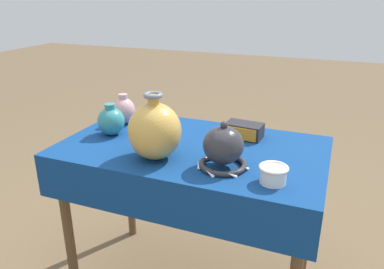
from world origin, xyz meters
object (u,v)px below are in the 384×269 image
(vase_dome_bell, at_px, (223,149))
(mosaic_tile_box, at_px, (244,130))
(jar_round_rose, at_px, (124,110))
(cup_wide_ivory, at_px, (273,174))
(vase_tall_bulbous, at_px, (155,131))
(jar_round_teal, at_px, (111,121))

(vase_dome_bell, height_order, mosaic_tile_box, vase_dome_bell)
(vase_dome_bell, bearing_deg, jar_round_rose, 154.32)
(mosaic_tile_box, height_order, cup_wide_ivory, mosaic_tile_box)
(vase_tall_bulbous, relative_size, mosaic_tile_box, 1.57)
(mosaic_tile_box, height_order, jar_round_rose, jar_round_rose)
(cup_wide_ivory, height_order, jar_round_teal, jar_round_teal)
(cup_wide_ivory, bearing_deg, jar_round_teal, 166.32)
(jar_round_rose, bearing_deg, mosaic_tile_box, 3.44)
(vase_dome_bell, distance_m, jar_round_rose, 0.67)
(vase_dome_bell, distance_m, jar_round_teal, 0.59)
(vase_tall_bulbous, relative_size, cup_wide_ivory, 2.58)
(jar_round_rose, bearing_deg, cup_wide_ivory, -23.18)
(mosaic_tile_box, xyz_separation_m, jar_round_teal, (-0.57, -0.19, 0.03))
(cup_wide_ivory, bearing_deg, vase_tall_bulbous, 175.94)
(vase_tall_bulbous, distance_m, cup_wide_ivory, 0.48)
(vase_tall_bulbous, xyz_separation_m, jar_round_teal, (-0.30, 0.15, -0.05))
(mosaic_tile_box, bearing_deg, vase_tall_bulbous, -123.21)
(cup_wide_ivory, relative_size, jar_round_rose, 0.69)
(mosaic_tile_box, relative_size, jar_round_teal, 1.16)
(jar_round_rose, bearing_deg, vase_dome_bell, -25.68)
(vase_dome_bell, relative_size, jar_round_rose, 1.33)
(vase_tall_bulbous, height_order, mosaic_tile_box, vase_tall_bulbous)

